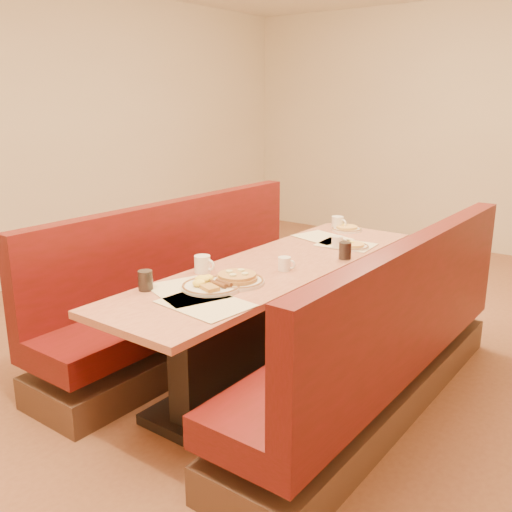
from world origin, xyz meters
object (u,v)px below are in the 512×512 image
Objects in this scene: coffee_mug_b at (203,264)px; soda_tumbler_near at (145,280)px; diner_table at (275,321)px; booth_right at (381,353)px; coffee_mug_a at (285,264)px; soda_tumbler_mid at (345,251)px; coffee_mug_d at (338,223)px; booth_left at (190,299)px; pancake_plate at (237,279)px; eggs_plate at (210,285)px; coffee_mug_c at (338,242)px.

coffee_mug_b is 0.42m from soda_tumbler_near.
diner_table is 1.00× the size of booth_right.
soda_tumbler_mid is (0.16, 0.44, 0.01)m from coffee_mug_a.
coffee_mug_d is (-0.17, 1.10, 0.43)m from diner_table.
booth_left is 1.46m from booth_right.
diner_table is 0.59m from pancake_plate.
coffee_mug_a is at bearing 75.79° from eggs_plate.
eggs_plate is 0.31m from coffee_mug_b.
booth_right is 7.77× the size of eggs_plate.
soda_tumbler_near is at bearing -86.60° from coffee_mug_d.
soda_tumbler_mid reaches higher than coffee_mug_b.
coffee_mug_b is at bearing 139.29° from eggs_plate.
pancake_plate is 2.76× the size of soda_tumbler_mid.
soda_tumbler_mid is at bearing 72.86° from eggs_plate.
coffee_mug_d is (-0.16, 1.69, 0.03)m from eggs_plate.
coffee_mug_d is at bearing 63.05° from booth_left.
booth_right reaches higher than soda_tumbler_mid.
coffee_mug_a is 0.49m from coffee_mug_b.
booth_left is at bearing -159.69° from soda_tumbler_mid.
soda_tumbler_near is (-0.03, -0.42, 0.00)m from coffee_mug_b.
soda_tumbler_near reaches higher than pancake_plate.
coffee_mug_d is (0.56, 1.10, 0.44)m from booth_left.
coffee_mug_d reaches higher than diner_table.
soda_tumbler_mid reaches higher than pancake_plate.
booth_left is 18.87× the size of coffee_mug_d.
coffee_mug_b is 1.04m from coffee_mug_c.
soda_tumbler_near and soda_tumbler_mid have the same top height.
coffee_mug_b reaches higher than diner_table.
pancake_plate is 0.29m from coffee_mug_b.
coffee_mug_c is at bearing -54.53° from coffee_mug_d.
coffee_mug_b is (-0.23, 0.20, 0.03)m from eggs_plate.
soda_tumbler_near reaches higher than coffee_mug_c.
coffee_mug_a is at bearing 62.05° from soda_tumbler_near.
coffee_mug_b is at bearing -122.84° from diner_table.
coffee_mug_d is 1.21× the size of soda_tumbler_mid.
pancake_plate is at bearing 70.19° from eggs_plate.
coffee_mug_d is at bearing 96.05° from coffee_mug_c.
coffee_mug_c is 0.79× the size of coffee_mug_d.
coffee_mug_a is (-0.62, -0.06, 0.43)m from booth_right.
coffee_mug_a is at bearing -111.99° from coffee_mug_c.
pancake_plate is 0.50m from soda_tumbler_near.
eggs_plate is (-0.06, -0.16, -0.00)m from pancake_plate.
coffee_mug_a is 1.04× the size of coffee_mug_c.
soda_tumbler_near is (-1.01, -0.81, 0.44)m from booth_right.
booth_left is 1.31m from coffee_mug_d.
coffee_mug_b is 0.93m from soda_tumbler_mid.
coffee_mug_a is at bearing -29.32° from diner_table.
coffee_mug_c reaches higher than diner_table.
coffee_mug_d reaches higher than eggs_plate.
soda_tumbler_mid is at bearing 73.40° from pancake_plate.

